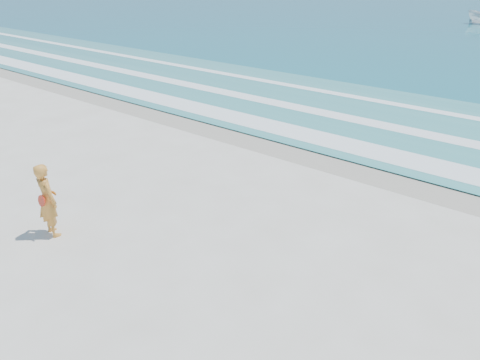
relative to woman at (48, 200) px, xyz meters
The scene contains 7 objects.
ground 2.49m from the woman, 12.16° to the right, with size 400.00×400.00×0.00m, color silver.
wet_sand 8.85m from the woman, 75.06° to the left, with size 400.00×2.40×0.00m, color #B2A893.
shallow 13.73m from the woman, 80.46° to the left, with size 400.00×10.00×0.01m, color #59B7AD.
foam_near 10.11m from the woman, 76.97° to the left, with size 400.00×1.40×0.01m, color white.
foam_mid 12.94m from the woman, 79.87° to the left, with size 400.00×0.90×0.01m, color white.
foam_far 16.19m from the woman, 81.93° to the left, with size 400.00×0.60×0.01m, color white.
woman is the anchor object (origin of this frame).
Camera 1 is at (7.27, -4.11, 5.84)m, focal length 35.00 mm.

